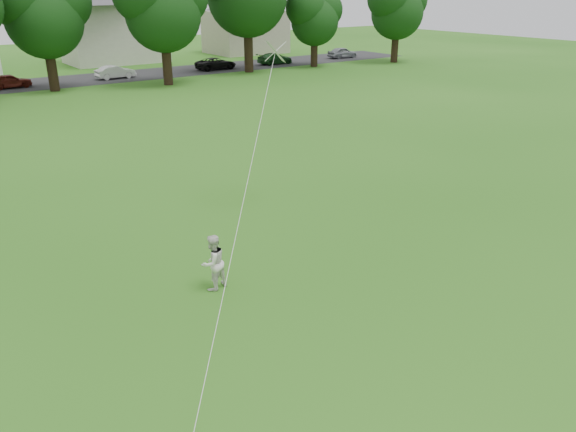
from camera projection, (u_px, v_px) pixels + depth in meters
ground at (247, 374)px, 11.66m from camera, size 160.00×160.00×0.00m
older_boy at (213, 263)px, 14.69m from camera, size 0.87×0.75×1.54m
kite at (248, 180)px, 13.75m from camera, size 4.56×5.30×13.46m
tree_row at (24, 3)px, 38.96m from camera, size 82.12×9.08×11.87m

